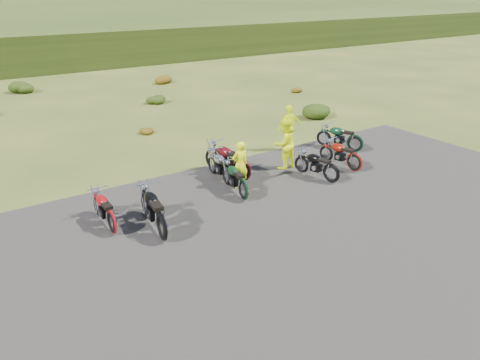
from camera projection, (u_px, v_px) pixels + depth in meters
ground at (274, 203)px, 14.78m from camera, size 300.00×300.00×0.00m
gravel_pad at (317, 229)px, 13.25m from camera, size 20.00×12.00×0.04m
hill_slope at (6, 45)px, 53.14m from camera, size 300.00×45.97×9.37m
shrub_3 at (23, 86)px, 29.72m from camera, size 1.56×1.56×0.92m
shrub_4 at (145, 129)px, 21.55m from camera, size 0.77×0.77×0.45m
shrub_5 at (155, 98)px, 27.07m from camera, size 1.03×1.03×0.61m
shrub_6 at (162, 78)px, 32.59m from camera, size 1.30×1.30×0.77m
shrub_7 at (317, 108)px, 24.30m from camera, size 1.56×1.56×0.92m
shrub_8 at (294, 89)px, 29.95m from camera, size 0.77×0.77×0.45m
motorcycle_0 at (163, 240)px, 12.64m from camera, size 1.05×2.38×1.20m
motorcycle_1 at (113, 234)px, 12.98m from camera, size 0.67×1.93×1.00m
motorcycle_2 at (243, 200)px, 15.01m from camera, size 0.93×2.03×1.02m
motorcycle_3 at (230, 187)px, 15.98m from camera, size 0.83×2.07×1.06m
motorcycle_4 at (242, 181)px, 16.48m from camera, size 1.23×2.43×1.21m
motorcycle_5 at (331, 183)px, 16.30m from camera, size 1.03×2.02×1.01m
motorcycle_6 at (353, 172)px, 17.30m from camera, size 0.91×2.04×1.03m
motorcycle_7 at (354, 152)px, 19.29m from camera, size 1.45×2.16×1.08m
person_middle at (240, 165)px, 15.61m from camera, size 0.61×0.41×1.62m
person_right_a at (284, 144)px, 17.24m from camera, size 0.97×0.78×1.89m
person_right_b at (289, 128)px, 19.21m from camera, size 1.14×0.56×1.88m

